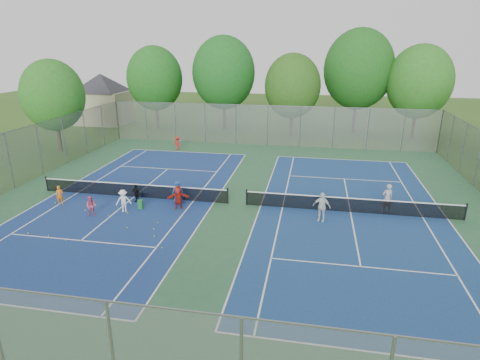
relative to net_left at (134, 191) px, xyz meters
name	(u,v)px	position (x,y,z in m)	size (l,w,h in m)	color
ground	(237,204)	(7.00, 0.00, -0.46)	(120.00, 120.00, 0.00)	#33581B
court_pad	(237,204)	(7.00, 0.00, -0.45)	(32.00, 32.00, 0.01)	#2C5C39
court_left	(134,197)	(0.00, 0.00, -0.44)	(10.97, 23.77, 0.01)	navy
court_right	(350,212)	(14.00, 0.00, -0.44)	(10.97, 23.77, 0.01)	navy
net_left	(134,191)	(0.00, 0.00, 0.00)	(12.87, 0.10, 0.91)	black
net_right	(351,205)	(14.00, 0.00, 0.00)	(12.87, 0.10, 0.91)	black
fence_north	(268,126)	(7.00, 16.00, 1.54)	(32.00, 0.10, 4.00)	gray
fence_west	(10,161)	(-9.00, 0.00, 1.54)	(32.00, 0.10, 4.00)	gray
house	(101,90)	(-15.00, 24.00, 3.76)	(11.03, 11.03, 7.30)	#B7A88C
tree_nw	(155,78)	(-7.00, 22.00, 5.44)	(6.40, 6.40, 9.58)	#443326
tree_nl	(224,73)	(1.00, 23.00, 6.09)	(7.20, 7.20, 10.69)	#443326
tree_nc	(292,86)	(9.00, 21.00, 4.94)	(6.00, 6.00, 8.85)	#443326
tree_nr	(359,69)	(16.00, 24.00, 6.59)	(7.60, 7.60, 11.42)	#443326
tree_ne	(419,82)	(22.00, 22.00, 5.51)	(6.60, 6.60, 9.77)	#443326
tree_side_w	(53,95)	(-12.00, 10.00, 4.79)	(5.60, 5.60, 8.47)	#443326
ball_crate	(145,194)	(0.66, 0.30, -0.31)	(0.34, 0.34, 0.29)	blue
ball_hopper	(140,204)	(1.27, -1.80, -0.17)	(0.29, 0.29, 0.57)	#227F34
student_a	(60,195)	(-4.01, -2.07, 0.16)	(0.45, 0.30, 1.24)	orange
student_b	(91,206)	(-1.10, -3.35, 0.16)	(0.60, 0.47, 1.24)	#DE567A
student_c	(123,201)	(0.47, -2.39, 0.24)	(0.90, 0.52, 1.40)	white
student_d	(136,193)	(0.54, -0.76, 0.13)	(0.69, 0.29, 1.17)	black
student_e	(178,193)	(3.29, -0.60, 0.30)	(0.74, 0.48, 1.51)	#274A92
student_f	(178,198)	(3.59, -1.39, 0.29)	(1.39, 0.44, 1.50)	#B02419
child_far_baseline	(178,143)	(-1.24, 12.56, 0.20)	(0.85, 0.49, 1.32)	red
instructor	(387,198)	(16.10, 0.41, 0.45)	(0.66, 0.43, 1.81)	#9A999C
teen_court_b	(322,207)	(12.22, -1.57, 0.41)	(1.02, 0.42, 1.74)	silver
tennis_ball_0	(85,211)	(-1.90, -2.80, -0.42)	(0.07, 0.07, 0.07)	#C0D130
tennis_ball_1	(66,240)	(-0.78, -6.54, -0.42)	(0.07, 0.07, 0.07)	gold
tennis_ball_2	(55,203)	(-4.47, -2.01, -0.42)	(0.07, 0.07, 0.07)	yellow
tennis_ball_3	(127,228)	(1.69, -4.59, -0.42)	(0.07, 0.07, 0.07)	#B4C92E
tennis_ball_4	(128,213)	(0.82, -2.68, -0.42)	(0.07, 0.07, 0.07)	gold
tennis_ball_5	(28,234)	(-3.22, -6.21, -0.42)	(0.07, 0.07, 0.07)	gold
tennis_ball_6	(154,229)	(3.21, -4.47, -0.42)	(0.07, 0.07, 0.07)	yellow
tennis_ball_7	(48,236)	(-1.96, -6.27, -0.42)	(0.07, 0.07, 0.07)	#CDED37
tennis_ball_8	(108,216)	(-0.11, -3.30, -0.42)	(0.07, 0.07, 0.07)	#A6C12D
tennis_ball_9	(154,237)	(3.57, -5.31, -0.42)	(0.07, 0.07, 0.07)	#CED832
tennis_ball_10	(158,223)	(3.10, -3.65, -0.42)	(0.07, 0.07, 0.07)	#B2D431
tennis_ball_11	(162,248)	(4.44, -6.42, -0.42)	(0.07, 0.07, 0.07)	gold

